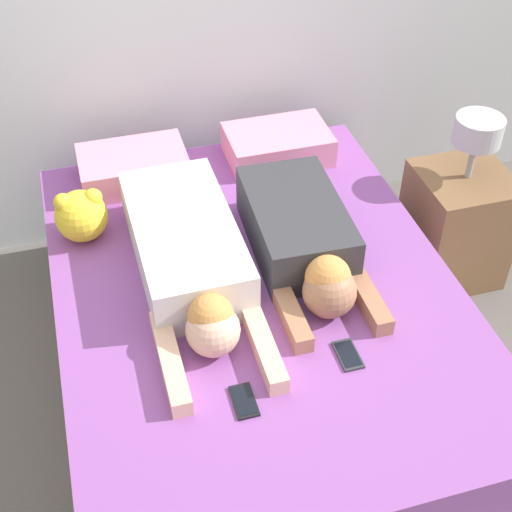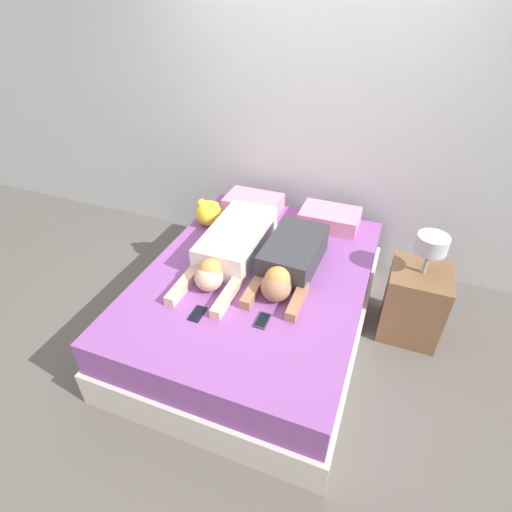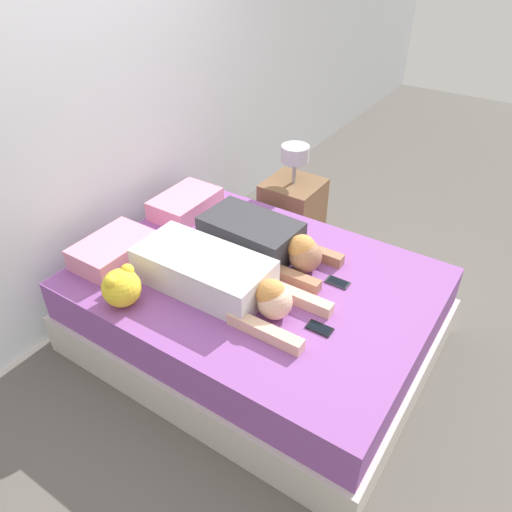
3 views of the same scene
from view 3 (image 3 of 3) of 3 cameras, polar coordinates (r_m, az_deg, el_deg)
The scene contains 11 objects.
ground_plane at distance 3.37m, azimuth 0.00°, elevation -9.62°, with size 12.00×12.00×0.00m, color #5B5651.
wall_back at distance 3.39m, azimuth -17.96°, elevation 15.10°, with size 12.00×0.06×2.60m.
bed at distance 3.19m, azimuth 0.00°, elevation -6.24°, with size 1.61×2.12×0.54m.
pillow_head_left at distance 3.23m, azimuth -15.99°, elevation 0.64°, with size 0.49×0.33×0.14m.
pillow_head_right at distance 3.63m, azimuth -8.05°, elevation 5.91°, with size 0.49×0.33×0.14m.
person_left at distance 2.85m, azimuth -4.49°, elevation -2.33°, with size 0.40×1.15×0.22m.
person_right at distance 3.14m, azimuth 0.93°, elevation 1.83°, with size 0.38×0.89×0.23m.
cell_phone_left at distance 2.68m, azimuth 7.28°, elevation -8.20°, with size 0.07×0.14×0.01m.
cell_phone_right at distance 3.00m, azimuth 9.30°, elevation -2.99°, with size 0.07×0.14×0.01m.
plush_toy at distance 2.85m, azimuth -15.14°, elevation -3.42°, with size 0.22×0.22×0.23m.
nightstand at distance 4.10m, azimuth 4.17°, elevation 5.12°, with size 0.42×0.42×0.89m.
Camera 3 is at (-1.98, -1.31, 2.40)m, focal length 35.00 mm.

